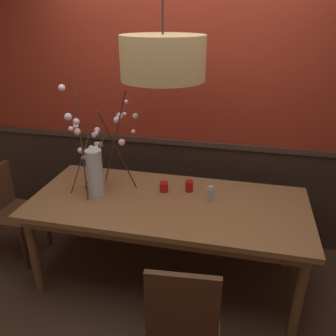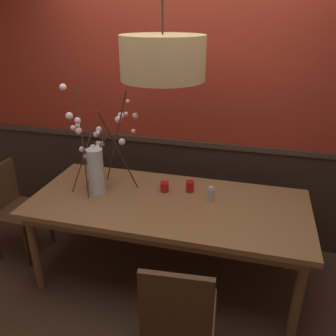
{
  "view_description": "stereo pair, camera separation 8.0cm",
  "coord_description": "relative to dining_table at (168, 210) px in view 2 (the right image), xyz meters",
  "views": [
    {
      "loc": [
        0.54,
        -2.37,
        2.14
      ],
      "look_at": [
        0.0,
        0.0,
        1.05
      ],
      "focal_mm": 37.44,
      "sensor_mm": 36.0,
      "label": 1
    },
    {
      "loc": [
        0.62,
        -2.35,
        2.14
      ],
      "look_at": [
        0.0,
        0.0,
        1.05
      ],
      "focal_mm": 37.44,
      "sensor_mm": 36.0,
      "label": 2
    }
  ],
  "objects": [
    {
      "name": "ground_plane",
      "position": [
        0.0,
        0.0,
        -0.68
      ],
      "size": [
        24.0,
        24.0,
        0.0
      ],
      "primitive_type": "plane",
      "color": "#422D1E"
    },
    {
      "name": "back_wall",
      "position": [
        0.0,
        0.79,
        0.78
      ],
      "size": [
        4.84,
        0.14,
        2.94
      ],
      "color": "#2D2119",
      "rests_on": "ground"
    },
    {
      "name": "dining_table",
      "position": [
        0.0,
        0.0,
        0.0
      ],
      "size": [
        2.19,
        0.98,
        0.76
      ],
      "color": "olive",
      "rests_on": "ground"
    },
    {
      "name": "chair_near_side_right",
      "position": [
        0.29,
        -0.87,
        -0.16
      ],
      "size": [
        0.46,
        0.46,
        0.92
      ],
      "color": "#4C301C",
      "rests_on": "ground"
    },
    {
      "name": "chair_far_side_left",
      "position": [
        -0.33,
        0.89,
        -0.15
      ],
      "size": [
        0.47,
        0.43,
        0.95
      ],
      "color": "#4C301C",
      "rests_on": "ground"
    },
    {
      "name": "chair_far_side_right",
      "position": [
        0.3,
        0.88,
        -0.14
      ],
      "size": [
        0.48,
        0.47,
        0.97
      ],
      "color": "#4C301C",
      "rests_on": "ground"
    },
    {
      "name": "chair_head_west_end",
      "position": [
        -1.49,
        0.01,
        -0.18
      ],
      "size": [
        0.4,
        0.44,
        0.87
      ],
      "color": "#4C301C",
      "rests_on": "ground"
    },
    {
      "name": "vase_with_blossoms",
      "position": [
        -0.6,
        0.01,
        0.34
      ],
      "size": [
        0.66,
        0.61,
        0.91
      ],
      "color": "silver",
      "rests_on": "dining_table"
    },
    {
      "name": "candle_holder_nearer_center",
      "position": [
        0.14,
        0.2,
        0.13
      ],
      "size": [
        0.07,
        0.07,
        0.1
      ],
      "color": "red",
      "rests_on": "dining_table"
    },
    {
      "name": "candle_holder_nearer_edge",
      "position": [
        -0.07,
        0.16,
        0.12
      ],
      "size": [
        0.07,
        0.07,
        0.08
      ],
      "color": "red",
      "rests_on": "dining_table"
    },
    {
      "name": "condiment_bottle",
      "position": [
        0.32,
        0.09,
        0.14
      ],
      "size": [
        0.05,
        0.05,
        0.13
      ],
      "color": "#ADADB2",
      "rests_on": "dining_table"
    },
    {
      "name": "pendant_lamp",
      "position": [
        -0.03,
        -0.03,
        1.18
      ],
      "size": [
        0.57,
        0.57,
        1.23
      ],
      "color": "tan"
    }
  ]
}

